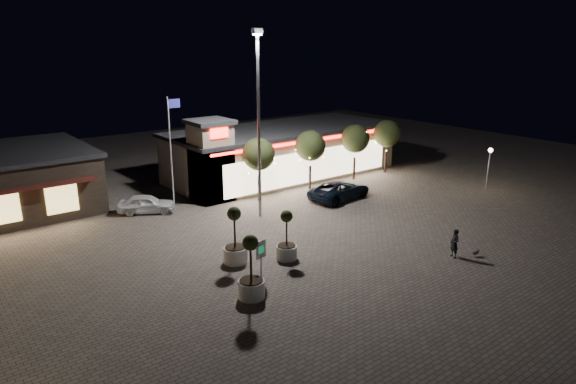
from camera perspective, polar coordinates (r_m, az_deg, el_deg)
ground at (r=28.40m, az=2.86°, el=-7.74°), size 90.00×90.00×0.00m
retail_building at (r=45.17m, az=-0.98°, el=4.50°), size 20.40×8.40×6.10m
floodlight_pole at (r=33.76m, az=-3.29°, el=8.62°), size 0.60×0.40×12.38m
flagpole at (r=36.53m, az=-12.81°, el=5.23°), size 0.95×0.10×8.00m
lamp_post_east at (r=43.76m, az=21.47°, el=3.26°), size 0.36×0.36×3.48m
string_tree_a at (r=37.93m, az=-3.29°, el=4.20°), size 2.42×2.42×4.79m
string_tree_b at (r=40.90m, az=2.50°, el=5.13°), size 2.42×2.42×4.79m
string_tree_c at (r=44.24m, az=7.48°, el=5.88°), size 2.42×2.42×4.79m
string_tree_d at (r=47.12m, az=10.95°, el=6.38°), size 2.42×2.42×4.79m
pickup_truck at (r=39.11m, az=5.77°, el=0.25°), size 5.53×3.06×1.47m
white_sedan at (r=37.19m, az=-15.47°, el=-1.27°), size 4.15×3.29×1.32m
pedestrian at (r=30.06m, az=18.02°, el=-5.47°), size 0.55×0.69×1.64m
dog at (r=30.81m, az=20.15°, el=-6.26°), size 0.50×0.21×0.27m
planter_left at (r=28.07m, az=-5.90°, el=-5.93°), size 1.30×1.30×3.19m
planter_mid at (r=24.36m, az=-4.11°, el=-9.57°), size 1.28×1.28×3.15m
planter_right at (r=28.40m, az=-0.15°, el=-5.80°), size 1.15×1.15×2.84m
valet_sign at (r=25.74m, az=-3.03°, el=-6.76°), size 0.70×0.25×2.15m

